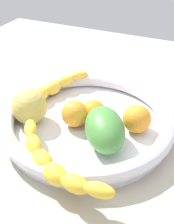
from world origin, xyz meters
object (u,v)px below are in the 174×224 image
Objects in this scene: orange_mid_right at (137,119)px; orange_front at (93,112)px; banana_draped_left at (48,90)px; banana_draped_right at (53,163)px; mango_green at (105,129)px; orange_mid_left at (75,114)px; fruit_bowl at (87,121)px; apple_yellow at (29,107)px.

orange_front is at bearing 5.64° from orange_mid_right.
banana_draped_left is 3.92× the size of orange_mid_right.
banana_draped_right is (-13.06, 20.72, 0.03)cm from banana_draped_left.
orange_front is 0.88× the size of orange_mid_right.
orange_front is 7.59cm from mango_green.
fruit_bowl is at bearing -147.68° from orange_mid_left.
orange_front is (-13.23, 3.91, 0.04)cm from banana_draped_left.
orange_mid_left reaches higher than banana_draped_right.
apple_yellow reaches higher than fruit_bowl.
banana_draped_left is 3.05× the size of apple_yellow.
fruit_bowl is 10.50cm from orange_mid_right.
banana_draped_left and banana_draped_right have the same top height.
orange_mid_left is (2.15, 1.36, 2.03)cm from fruit_bowl.
mango_green is at bearing 57.13° from orange_mid_right.
fruit_bowl is 15.78cm from banana_draped_right.
fruit_bowl is at bearing 11.53° from orange_mid_right.
orange_front is at bearing -141.12° from orange_mid_left.
orange_mid_left is at bearing -78.35° from banana_draped_right.
orange_front is (-0.97, -1.16, 1.78)cm from fruit_bowl.
banana_draped_right is 4.04× the size of orange_mid_left.
orange_front is 13.42cm from apple_yellow.
orange_front reaches higher than banana_draped_left.
fruit_bowl is 3.05× the size of mango_green.
orange_mid_left is 0.75× the size of apple_yellow.
apple_yellow is at bearing 16.89° from orange_mid_left.
orange_mid_left is 8.59cm from mango_green.
mango_green reaches higher than orange_mid_right.
orange_front reaches higher than fruit_bowl.
mango_green is 1.60× the size of apple_yellow.
apple_yellow is at bearing 95.94° from banana_draped_left.
apple_yellow is (12.10, -11.52, 1.17)cm from banana_draped_right.
mango_green is (4.33, 6.70, 0.70)cm from orange_mid_right.
apple_yellow reaches higher than mango_green.
orange_front is 0.43× the size of mango_green.
banana_draped_right is 1.90× the size of mango_green.
orange_mid_left is at bearing 32.32° from fruit_bowl.
orange_mid_left is at bearing 147.58° from banana_draped_left.
orange_mid_right is at bearing -174.36° from orange_front.
orange_mid_right is (-12.23, -3.42, 0.09)cm from orange_mid_left.
banana_draped_right is at bearing 101.65° from orange_mid_left.
banana_draped_right is 12.13cm from mango_green.
orange_mid_left reaches higher than fruit_bowl.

